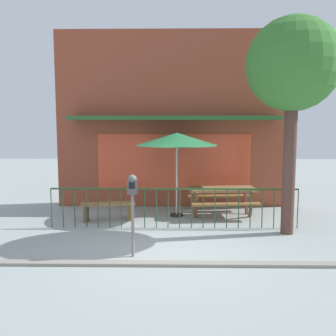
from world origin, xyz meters
name	(u,v)px	position (x,y,z in m)	size (l,w,h in m)	color
ground	(174,252)	(0.00, 0.00, 0.00)	(40.00, 40.00, 0.00)	#96A09F
pub_storefront	(174,120)	(0.00, 4.39, 2.61)	(7.06, 1.31, 5.25)	#572D24
patio_fence_front	(174,201)	(0.00, 1.76, 0.66)	(5.95, 0.04, 0.97)	#1D4921
picnic_table_left	(222,194)	(1.30, 2.96, 0.61)	(1.90, 1.50, 0.79)	olive
patio_umbrella	(177,139)	(0.07, 2.94, 2.09)	(2.19, 2.19, 2.27)	black
patio_bench	(108,207)	(-1.70, 2.38, 0.35)	(1.43, 0.55, 0.48)	olive
parking_meter_near	(132,194)	(-0.77, -0.24, 1.21)	(0.18, 0.17, 1.56)	gray
street_tree	(293,67)	(2.59, 1.33, 3.73)	(2.06, 2.06, 4.82)	#52342D
curb_edge	(174,265)	(0.00, -0.68, 0.00)	(9.88, 0.20, 0.11)	gray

